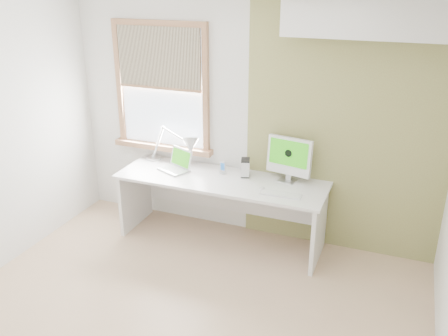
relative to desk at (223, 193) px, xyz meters
The scene contains 12 objects.
room 1.64m from the desk, 83.47° to the right, with size 4.04×3.54×2.64m.
accent_wall 1.43m from the desk, 14.32° to the left, with size 2.00×0.02×2.60m, color olive.
soffit 2.31m from the desk, ahead, with size 1.60×0.40×0.42m, color white.
window 1.34m from the desk, 162.00° to the left, with size 1.20×0.14×1.42m.
desk is the anchor object (origin of this frame).
desk_lamp 0.69m from the desk, 163.93° to the left, with size 0.72×0.29×0.41m.
laptop 0.60m from the desk, behind, with size 0.39×0.36×0.22m.
phone_dock 0.25m from the desk, 113.23° to the left, with size 0.08×0.08×0.13m.
external_drive 0.37m from the desk, 27.57° to the left, with size 0.13×0.16×0.18m.
imac 0.81m from the desk, 12.82° to the left, with size 0.48×0.19×0.46m.
keyboard 0.74m from the desk, 17.68° to the right, with size 0.40×0.12×0.02m.
mouse 0.55m from the desk, 20.20° to the right, with size 0.06×0.09×0.03m, color white.
Camera 1 is at (1.55, -2.89, 2.71)m, focal length 38.73 mm.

